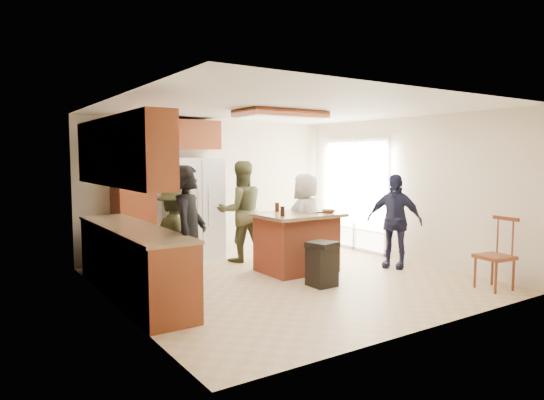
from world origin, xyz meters
TOP-DOWN VIEW (x-y plane):
  - room_shell at (4.37, 1.64)m, footprint 8.00×5.20m
  - person_front_left at (-1.76, -0.43)m, footprint 0.75×0.77m
  - person_behind_left at (0.07, 1.51)m, footprint 0.92×0.66m
  - person_behind_right at (0.83, 0.68)m, footprint 0.90×0.84m
  - person_side_right at (1.92, -0.29)m, footprint 0.84×1.01m
  - person_counter at (-1.63, 0.25)m, footprint 0.57×1.00m
  - left_cabinetry at (-2.24, 0.40)m, footprint 0.64×3.00m
  - back_wall_units at (-1.33, 2.20)m, footprint 1.80×0.60m
  - refrigerator at (-0.55, 2.12)m, footprint 0.90×0.76m
  - kitchen_island at (0.42, 0.37)m, footprint 1.28×1.03m
  - island_items at (0.65, 0.31)m, footprint 1.04×0.74m
  - trash_bin at (0.19, -0.55)m, footprint 0.44×0.44m
  - spindle_chair at (2.07, -1.99)m, footprint 0.47×0.47m

SIDE VIEW (x-z plane):
  - trash_bin at x=0.19m, z-range 0.00..0.63m
  - spindle_chair at x=2.07m, z-range -0.04..0.95m
  - kitchen_island at x=0.42m, z-range 0.01..0.94m
  - person_counter at x=-1.63m, z-range 0.00..1.46m
  - person_side_right at x=1.92m, z-range 0.00..1.54m
  - person_behind_right at x=0.83m, z-range 0.00..1.54m
  - person_front_left at x=-1.76m, z-range 0.00..1.72m
  - room_shell at x=4.37m, z-range -1.63..3.37m
  - person_behind_left at x=0.07m, z-range 0.00..1.75m
  - refrigerator at x=-0.55m, z-range 0.00..1.80m
  - left_cabinetry at x=-2.24m, z-range -0.19..2.11m
  - island_items at x=0.65m, z-range 0.89..1.04m
  - back_wall_units at x=-1.33m, z-range 0.15..2.60m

